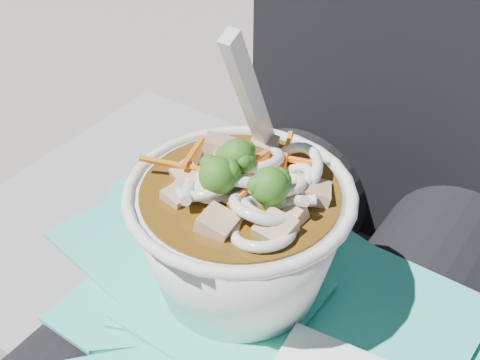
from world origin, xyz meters
The scene contains 4 objects.
lap centered at (0.00, 0.00, 0.54)m, with size 0.35×0.48×0.16m.
person_body centered at (0.00, 0.09, 0.56)m, with size 0.34×0.94×1.01m.
plastic_bag centered at (-0.01, -0.03, 0.63)m, with size 0.40×0.34×0.02m.
udon_bowl centered at (-0.02, -0.02, 0.70)m, with size 0.20×0.20×0.21m.
Camera 1 is at (0.19, -0.33, 1.04)m, focal length 50.00 mm.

